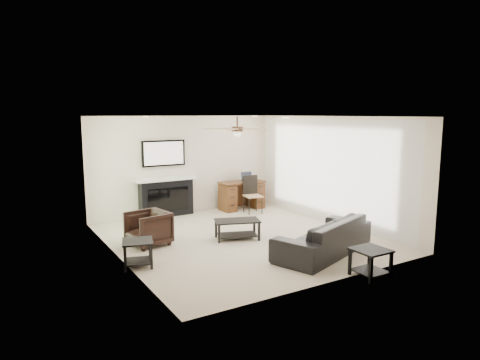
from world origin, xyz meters
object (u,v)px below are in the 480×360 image
Objects in this scene: sofa at (324,236)px; fireplace_unit at (166,179)px; coffee_table at (237,229)px; desk at (242,195)px; armchair at (148,228)px.

fireplace_unit is at bearing -90.77° from sofa.
coffee_table is 2.78m from fireplace_unit.
sofa is 1.84× the size of desk.
sofa is 2.50× the size of coffee_table.
armchair is at bearing -120.03° from fireplace_unit.
fireplace_unit is at bearing 120.23° from coffee_table.
desk reaches higher than coffee_table.
sofa is 3.37m from armchair.
armchair is at bearing -151.17° from desk.
desk reaches higher than sofa.
fireplace_unit reaches higher than sofa.
coffee_table is at bearing 62.52° from armchair.
fireplace_unit is (-0.50, 2.63, 0.75)m from coffee_table.
fireplace_unit reaches higher than coffee_table.
armchair is 2.48m from fireplace_unit.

